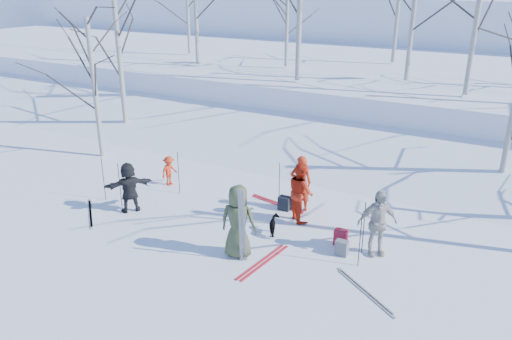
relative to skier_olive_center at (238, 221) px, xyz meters
The scene contains 35 objects.
ground 1.42m from the skier_olive_center, 136.58° to the left, with size 120.00×120.00×0.00m, color white.
snow_ramp 7.83m from the skier_olive_center, 95.83° to the left, with size 70.00×9.50×1.40m, color white.
snow_plateau 17.77m from the skier_olive_center, 92.55° to the left, with size 70.00×18.00×2.20m, color white.
far_hill 38.77m from the skier_olive_center, 91.17° to the left, with size 90.00×30.00×6.00m, color white.
skier_olive_center is the anchor object (origin of this frame).
skier_red_north 3.04m from the skier_olive_center, 85.73° to the left, with size 0.60×0.40×1.66m, color red.
skier_redor_behind 2.53m from the skier_olive_center, 79.11° to the left, with size 0.80×0.63×1.66m, color red.
skier_red_seated 5.00m from the skier_olive_center, 147.88° to the left, with size 0.63×0.36×0.97m, color red.
skier_cream_east 3.30m from the skier_olive_center, 30.63° to the left, with size 0.98×0.41×1.67m, color beige.
skier_grey_west 4.01m from the skier_olive_center, behind, with size 1.36×0.43×1.47m, color black.
dog 1.53m from the skier_olive_center, 78.98° to the left, with size 0.27×0.59×0.50m, color black.
upright_ski_left 0.33m from the skier_olive_center, 49.68° to the right, with size 0.07×0.02×1.90m, color silver.
upright_ski_right 0.36m from the skier_olive_center, 37.30° to the right, with size 0.07×0.02×1.90m, color silver.
ski_pair_a 3.22m from the skier_olive_center, 99.71° to the left, with size 1.90×0.57×0.02m, color #B41925, non-canonical shape.
ski_pair_b 4.94m from the skier_olive_center, behind, with size 1.56×1.41×0.02m, color silver, non-canonical shape.
ski_pair_c 1.12m from the skier_olive_center, ahead, with size 0.41×1.91×0.02m, color #B41925, non-canonical shape.
ski_pair_d 3.26m from the skier_olive_center, ahead, with size 1.68×1.24×0.02m, color silver, non-canonical shape.
ski_pole_a 3.37m from the skier_olive_center, 89.31° to the left, with size 0.02×0.02×1.34m, color black.
ski_pole_b 3.02m from the skier_olive_center, 32.46° to the left, with size 0.02×0.02×1.34m, color black.
ski_pole_c 3.04m from the skier_olive_center, 98.32° to the left, with size 0.02×0.02×1.34m, color black.
ski_pole_d 4.47m from the skier_olive_center, behind, with size 0.02×0.02×1.34m, color black.
ski_pole_e 2.85m from the skier_olive_center, 19.95° to the left, with size 0.02×0.02×1.34m, color black.
ski_pole_f 5.26m from the skier_olive_center, behind, with size 0.02×0.02×1.34m, color black.
ski_pole_g 4.21m from the skier_olive_center, 147.32° to the left, with size 0.02×0.02×1.34m, color black.
backpack_red 2.68m from the skier_olive_center, 40.42° to the left, with size 0.32×0.22×0.42m, color maroon.
backpack_grey 2.59m from the skier_olive_center, 29.70° to the left, with size 0.30×0.20×0.38m, color slate.
backpack_dark 2.92m from the skier_olive_center, 93.42° to the left, with size 0.34×0.24×0.40m, color black.
birch_plateau_c 19.28m from the skier_olive_center, 129.85° to the left, with size 3.80×3.80×4.56m, color silver, non-canonical shape.
birch_plateau_d 13.25m from the skier_olive_center, 86.84° to the left, with size 4.66×4.66×5.80m, color silver, non-canonical shape.
birch_plateau_g 12.11m from the skier_olive_center, 73.21° to the left, with size 4.57×4.57×5.67m, color silver, non-canonical shape.
birch_plateau_h 17.70m from the skier_olive_center, 93.73° to the left, with size 4.81×4.81×6.01m, color silver, non-canonical shape.
birch_plateau_i 14.69m from the skier_olive_center, 111.91° to the left, with size 3.62×3.62×4.31m, color silver, non-canonical shape.
birch_edge_a 9.10m from the skier_olive_center, 156.25° to the left, with size 4.11×4.11×5.02m, color silver, non-canonical shape.
birch_edge_d 11.76m from the skier_olive_center, 146.38° to the left, with size 5.27×5.27×6.68m, color silver, non-canonical shape.
birch_edge_e 8.93m from the skier_olive_center, 54.66° to the left, with size 3.90×3.90×4.71m, color silver, non-canonical shape.
Camera 1 is at (6.33, -9.68, 6.27)m, focal length 35.00 mm.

